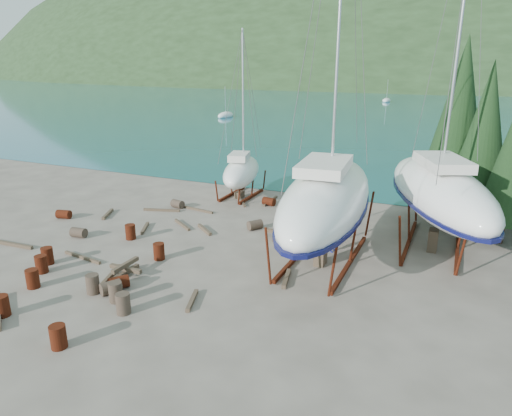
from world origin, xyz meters
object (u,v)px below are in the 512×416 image
at_px(worker, 334,237).
at_px(large_sailboat_near, 327,198).
at_px(large_sailboat_far, 439,191).
at_px(small_sailboat_shore, 241,171).

bearing_deg(worker, large_sailboat_near, -169.37).
relative_size(large_sailboat_near, large_sailboat_far, 1.06).
relative_size(large_sailboat_near, small_sailboat_shore, 1.72).
bearing_deg(large_sailboat_far, large_sailboat_near, -162.18).
height_order(large_sailboat_near, worker, large_sailboat_near).
distance_m(large_sailboat_near, large_sailboat_far, 6.57).
bearing_deg(small_sailboat_shore, worker, -55.25).
bearing_deg(worker, large_sailboat_far, -41.34).
xyz_separation_m(large_sailboat_near, worker, (0.16, 1.27, -2.52)).
bearing_deg(worker, small_sailboat_shore, 68.00).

